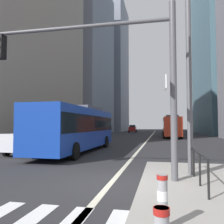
% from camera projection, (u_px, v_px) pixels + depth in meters
% --- Properties ---
extents(ground_plane, '(160.00, 160.00, 0.00)m').
position_uv_depth(ground_plane, '(146.00, 142.00, 27.48)').
color(ground_plane, '#28282B').
extents(lane_centre_line, '(0.20, 80.00, 0.01)m').
position_uv_depth(lane_centre_line, '(150.00, 137.00, 37.26)').
color(lane_centre_line, beige).
rests_on(lane_centre_line, ground).
extents(office_tower_left_mid, '(10.89, 20.74, 35.36)m').
position_uv_depth(office_tower_left_mid, '(83.00, 58.00, 55.01)').
color(office_tower_left_mid, slate).
rests_on(office_tower_left_mid, ground).
extents(office_tower_left_far, '(13.37, 17.87, 41.27)m').
position_uv_depth(office_tower_left_far, '(105.00, 68.00, 77.38)').
color(office_tower_left_far, slate).
rests_on(office_tower_left_far, ground).
extents(office_tower_right_far, '(10.80, 19.55, 48.77)m').
position_uv_depth(office_tower_right_far, '(206.00, 58.00, 79.26)').
color(office_tower_right_far, '#9E9EA3').
rests_on(office_tower_right_far, ground).
extents(city_bus_blue_oncoming, '(2.77, 11.53, 3.40)m').
position_uv_depth(city_bus_blue_oncoming, '(78.00, 127.00, 17.14)').
color(city_bus_blue_oncoming, '#14389E').
rests_on(city_bus_blue_oncoming, ground).
extents(sedan_white_oncoming, '(2.09, 4.33, 1.94)m').
position_uv_depth(sedan_white_oncoming, '(33.00, 139.00, 16.04)').
color(sedan_white_oncoming, silver).
rests_on(sedan_white_oncoming, ground).
extents(city_bus_red_receding, '(2.73, 10.53, 3.40)m').
position_uv_depth(city_bus_red_receding, '(171.00, 126.00, 37.02)').
color(city_bus_red_receding, red).
rests_on(city_bus_red_receding, ground).
extents(city_bus_red_distant, '(2.75, 10.76, 3.40)m').
position_uv_depth(city_bus_red_distant, '(169.00, 125.00, 58.86)').
color(city_bus_red_distant, '#198456').
rests_on(city_bus_red_distant, ground).
extents(car_oncoming_mid, '(2.21, 4.39, 1.94)m').
position_uv_depth(car_oncoming_mid, '(133.00, 129.00, 61.55)').
color(car_oncoming_mid, maroon).
rests_on(car_oncoming_mid, ground).
extents(car_receding_near, '(2.05, 4.10, 1.94)m').
position_uv_depth(car_receding_near, '(174.00, 130.00, 46.43)').
color(car_receding_near, gold).
rests_on(car_receding_near, ground).
extents(car_receding_far, '(2.09, 4.54, 1.94)m').
position_uv_depth(car_receding_far, '(170.00, 129.00, 49.95)').
color(car_receding_far, '#232838').
rests_on(car_receding_far, ground).
extents(traffic_signal_gantry, '(6.85, 0.65, 6.00)m').
position_uv_depth(traffic_signal_gantry, '(106.00, 63.00, 8.33)').
color(traffic_signal_gantry, '#515156').
rests_on(traffic_signal_gantry, median_island).
extents(street_lamp_post, '(5.50, 0.32, 8.00)m').
position_uv_depth(street_lamp_post, '(188.00, 37.00, 8.94)').
color(street_lamp_post, '#56565B').
rests_on(street_lamp_post, median_island).
extents(bollard_left, '(0.20, 0.20, 0.94)m').
position_uv_depth(bollard_left, '(162.00, 199.00, 4.11)').
color(bollard_left, '#99999E').
rests_on(bollard_left, median_island).
extents(pedestrian_railing, '(0.06, 3.94, 0.98)m').
position_uv_depth(pedestrian_railing, '(196.00, 159.00, 7.68)').
color(pedestrian_railing, black).
rests_on(pedestrian_railing, median_island).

